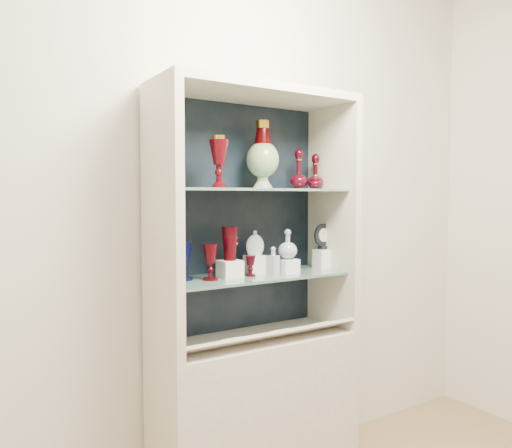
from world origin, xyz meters
TOP-DOWN VIEW (x-y plane):
  - wall_back at (0.00, 1.75)m, footprint 3.50×0.02m
  - cabinet_base at (0.00, 1.53)m, footprint 1.00×0.40m
  - cabinet_back_panel at (0.00, 1.72)m, footprint 0.98×0.02m
  - cabinet_side_left at (-0.48, 1.53)m, footprint 0.04×0.40m
  - cabinet_side_right at (0.48, 1.53)m, footprint 0.04×0.40m
  - cabinet_top_cap at (0.00, 1.53)m, footprint 1.00×0.40m
  - shelf_lower at (0.00, 1.55)m, footprint 0.92×0.34m
  - shelf_upper at (0.00, 1.55)m, footprint 0.92×0.34m
  - label_ledge at (0.00, 1.42)m, footprint 0.92×0.17m
  - label_card_0 at (0.05, 1.42)m, footprint 0.10×0.06m
  - label_card_1 at (0.30, 1.42)m, footprint 0.10×0.06m
  - label_card_2 at (-0.22, 1.42)m, footprint 0.10×0.06m
  - pedestal_lamp_left at (-0.44, 1.52)m, footprint 0.11×0.11m
  - pedestal_lamp_right at (-0.22, 1.50)m, footprint 0.12×0.12m
  - enamel_urn at (0.07, 1.59)m, footprint 0.18×0.18m
  - ruby_decanter_a at (0.30, 1.59)m, footprint 0.11×0.11m
  - ruby_decanter_b at (0.42, 1.60)m, footprint 0.11×0.11m
  - lidded_bowl at (0.37, 1.54)m, footprint 0.08×0.08m
  - cobalt_goblet at (-0.34, 1.60)m, footprint 0.08×0.08m
  - ruby_goblet_tall at (-0.25, 1.53)m, footprint 0.07×0.07m
  - ruby_goblet_small at (-0.03, 1.53)m, footprint 0.06×0.06m
  - riser_ruby_pitcher at (-0.13, 1.56)m, footprint 0.10×0.10m
  - ruby_pitcher at (-0.13, 1.56)m, footprint 0.14×0.12m
  - clear_square_bottle at (0.10, 1.52)m, footprint 0.06×0.06m
  - riser_flat_flask at (0.03, 1.59)m, footprint 0.09×0.09m
  - flat_flask at (0.03, 1.59)m, footprint 0.10×0.06m
  - riser_clear_round_decanter at (0.18, 1.51)m, footprint 0.09×0.09m
  - clear_round_decanter at (0.18, 1.51)m, footprint 0.12×0.12m
  - riser_cameo_medallion at (0.44, 1.56)m, footprint 0.08×0.08m
  - cameo_medallion at (0.44, 1.56)m, footprint 0.12×0.06m

SIDE VIEW (x-z plane):
  - cabinet_base at x=0.00m, z-range 0.00..0.75m
  - label_ledge at x=0.00m, z-range 0.74..0.82m
  - label_card_0 at x=0.05m, z-range 0.78..0.81m
  - label_card_1 at x=0.30m, z-range 0.78..0.81m
  - label_card_2 at x=-0.22m, z-range 0.78..0.81m
  - shelf_lower at x=0.00m, z-range 1.04..1.05m
  - riser_clear_round_decanter at x=0.18m, z-range 1.05..1.12m
  - riser_ruby_pitcher at x=-0.13m, z-range 1.05..1.13m
  - riser_flat_flask at x=0.03m, z-range 1.05..1.14m
  - riser_cameo_medallion at x=0.44m, z-range 1.05..1.15m
  - ruby_goblet_small at x=-0.03m, z-range 1.05..1.15m
  - clear_square_bottle at x=0.10m, z-range 1.05..1.19m
  - ruby_goblet_tall at x=-0.25m, z-range 1.05..1.22m
  - cobalt_goblet at x=-0.34m, z-range 1.05..1.23m
  - clear_round_decanter at x=0.18m, z-range 1.12..1.26m
  - flat_flask at x=0.03m, z-range 1.14..1.27m
  - ruby_pitcher at x=-0.13m, z-range 1.13..1.29m
  - cameo_medallion at x=0.44m, z-range 1.15..1.29m
  - cabinet_back_panel at x=0.00m, z-range 0.75..1.90m
  - cabinet_side_left at x=-0.48m, z-range 0.75..1.90m
  - cabinet_side_right at x=0.48m, z-range 0.75..1.90m
  - wall_back at x=0.00m, z-range 0.00..2.80m
  - shelf_upper at x=0.00m, z-range 1.46..1.47m
  - lidded_bowl at x=0.37m, z-range 1.47..1.55m
  - ruby_decanter_b at x=0.42m, z-range 1.47..1.67m
  - pedestal_lamp_right at x=-0.22m, z-range 1.47..1.70m
  - ruby_decanter_a at x=0.30m, z-range 1.47..1.70m
  - pedestal_lamp_left at x=-0.44m, z-range 1.47..1.74m
  - enamel_urn at x=0.07m, z-range 1.47..1.80m
  - cabinet_top_cap at x=0.00m, z-range 1.90..1.94m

